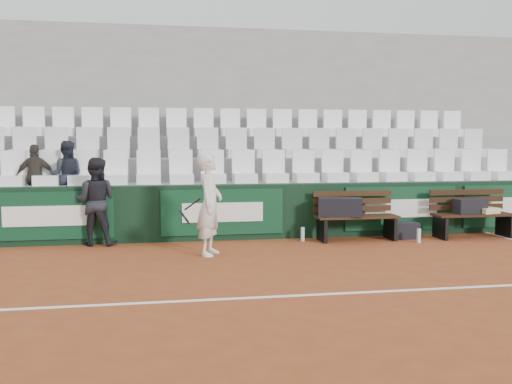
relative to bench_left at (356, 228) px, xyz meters
name	(u,v)px	position (x,y,z in m)	size (l,w,h in m)	color
ground	(279,297)	(-2.19, -3.46, -0.23)	(80.00, 80.00, 0.00)	brown
court_baseline	(279,296)	(-2.19, -3.46, -0.22)	(18.00, 0.06, 0.01)	white
back_barrier	(236,212)	(-2.12, 0.53, 0.28)	(18.00, 0.34, 1.00)	black
grandstand_tier_front	(228,208)	(-2.19, 1.17, 0.28)	(18.00, 0.95, 1.00)	gray
grandstand_tier_mid	(222,192)	(-2.19, 2.12, 0.50)	(18.00, 0.95, 1.45)	#969694
grandstand_tier_back	(217,179)	(-2.19, 3.07, 0.72)	(18.00, 0.95, 1.90)	gray
grandstand_rear_wall	(214,124)	(-2.19, 3.69, 1.98)	(18.00, 0.30, 4.40)	gray
seat_row_front	(229,166)	(-2.19, 0.99, 1.09)	(11.90, 0.44, 0.63)	white
seat_row_mid	(223,142)	(-2.19, 1.94, 1.54)	(11.90, 0.44, 0.63)	silver
seat_row_back	(218,122)	(-2.19, 2.89, 1.99)	(11.90, 0.44, 0.63)	white
bench_left	(356,228)	(0.00, 0.00, 0.00)	(1.50, 0.56, 0.45)	#362010
bench_right	(473,226)	(2.23, -0.10, 0.00)	(1.50, 0.56, 0.45)	black
sports_bag_left	(340,207)	(-0.33, -0.03, 0.39)	(0.77, 0.33, 0.33)	black
sports_bag_right	(470,206)	(2.19, -0.06, 0.36)	(0.59, 0.27, 0.27)	black
towel	(488,210)	(2.53, -0.10, 0.28)	(0.37, 0.27, 0.10)	#D4C289
sports_bag_ground	(405,231)	(0.94, 0.03, -0.08)	(0.48, 0.29, 0.29)	black
water_bottle_near	(303,234)	(-0.98, 0.09, -0.10)	(0.07, 0.07, 0.25)	silver
water_bottle_far	(419,236)	(1.00, -0.44, -0.10)	(0.07, 0.07, 0.25)	silver
tennis_player	(209,204)	(-2.74, -0.88, 0.58)	(0.78, 0.68, 1.60)	silver
ball_kid	(96,202)	(-4.59, 0.32, 0.53)	(0.74, 0.57, 1.51)	black
spectator_b	(35,152)	(-5.69, 1.04, 1.37)	(0.69, 0.29, 1.18)	#312C27
spectator_c	(66,150)	(-5.16, 1.04, 1.40)	(0.61, 0.47, 1.25)	#1E242E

